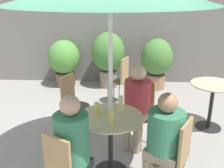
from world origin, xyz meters
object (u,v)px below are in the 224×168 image
object	(u,v)px
seated_person_0	(73,144)
beer_glass_1	(97,109)
cafe_table_far	(212,96)
bistro_chair_4	(72,99)
potted_plant_1	(108,55)
beer_glass_2	(111,117)
potted_plant_0	(64,60)
cafe_table_near	(111,130)
bistro_chair_2	(141,108)
beer_glass_0	(121,104)
potted_plant_2	(157,60)
bistro_chair_3	(121,77)
seated_person_1	(164,137)
seated_person_2	(137,101)
bistro_chair_1	(176,154)

from	to	relation	value
seated_person_0	beer_glass_1	distance (m)	0.63
cafe_table_far	bistro_chair_4	world-z (taller)	bistro_chair_4
cafe_table_far	seated_person_0	size ratio (longest dim) A/B	0.61
seated_person_0	potted_plant_1	bearing A→B (deg)	-61.72
beer_glass_1	beer_glass_2	world-z (taller)	beer_glass_2
potted_plant_0	beer_glass_1	bearing A→B (deg)	-71.07
cafe_table_near	bistro_chair_2	distance (m)	0.80
beer_glass_0	potted_plant_2	world-z (taller)	potted_plant_2
bistro_chair_2	bistro_chair_3	bearing A→B (deg)	132.76
seated_person_0	beer_glass_1	bearing A→B (deg)	-75.38
beer_glass_1	potted_plant_0	distance (m)	3.23
bistro_chair_2	beer_glass_1	size ratio (longest dim) A/B	6.36
bistro_chair_4	beer_glass_1	world-z (taller)	bistro_chair_4
beer_glass_0	beer_glass_1	distance (m)	0.29
bistro_chair_3	beer_glass_2	distance (m)	2.27
seated_person_0	seated_person_1	xyz separation A→B (m)	(0.89, 0.23, -0.04)
potted_plant_2	beer_glass_0	bearing A→B (deg)	-105.29
bistro_chair_4	potted_plant_0	world-z (taller)	potted_plant_0
seated_person_2	bistro_chair_2	bearing A→B (deg)	90.00
seated_person_0	potted_plant_2	xyz separation A→B (m)	(1.22, 3.54, -0.08)
seated_person_2	potted_plant_0	size ratio (longest dim) A/B	1.12
beer_glass_0	potted_plant_1	size ratio (longest dim) A/B	0.16
cafe_table_near	seated_person_0	distance (m)	0.67
bistro_chair_4	potted_plant_0	xyz separation A→B (m)	(-0.58, 2.13, 0.06)
bistro_chair_4	seated_person_1	xyz separation A→B (m)	(1.19, -1.29, 0.15)
bistro_chair_3	bistro_chair_4	xyz separation A→B (m)	(-0.73, -1.12, 0.00)
bistro_chair_2	seated_person_0	distance (m)	1.46
beer_glass_0	potted_plant_1	world-z (taller)	potted_plant_1
potted_plant_0	potted_plant_2	world-z (taller)	potted_plant_2
potted_plant_0	beer_glass_2	bearing A→B (deg)	-69.39
beer_glass_2	potted_plant_0	xyz separation A→B (m)	(-1.22, 3.25, -0.22)
beer_glass_0	beer_glass_2	size ratio (longest dim) A/B	1.26
cafe_table_far	seated_person_1	world-z (taller)	seated_person_1
seated_person_2	potted_plant_1	distance (m)	2.55
bistro_chair_1	seated_person_0	world-z (taller)	seated_person_0
seated_person_1	seated_person_2	distance (m)	0.92
bistro_chair_2	seated_person_1	xyz separation A→B (m)	(0.15, -1.02, 0.15)
bistro_chair_2	beer_glass_1	world-z (taller)	bistro_chair_2
beer_glass_0	beer_glass_1	xyz separation A→B (m)	(-0.27, -0.08, -0.03)
seated_person_2	potted_plant_2	size ratio (longest dim) A/B	1.06
beer_glass_0	beer_glass_2	xyz separation A→B (m)	(-0.09, -0.29, -0.02)
bistro_chair_3	potted_plant_0	distance (m)	1.65
seated_person_1	potted_plant_0	bearing A→B (deg)	-122.17
beer_glass_1	bistro_chair_4	bearing A→B (deg)	117.08
bistro_chair_2	beer_glass_0	distance (m)	0.71
bistro_chair_2	potted_plant_1	size ratio (longest dim) A/B	0.74
beer_glass_1	bistro_chair_2	bearing A→B (deg)	48.90
potted_plant_0	potted_plant_1	distance (m)	1.02
potted_plant_0	potted_plant_2	bearing A→B (deg)	-2.98
beer_glass_2	potted_plant_2	size ratio (longest dim) A/B	0.14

